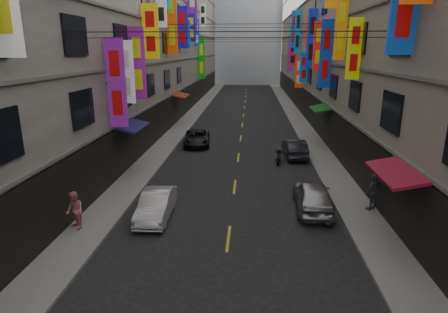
# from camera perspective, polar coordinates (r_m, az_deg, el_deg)

# --- Properties ---
(sidewalk_left) EXTENTS (2.00, 90.00, 0.12)m
(sidewalk_left) POSITION_cam_1_polar(r_m,az_deg,el_deg) (39.04, -6.06, 5.01)
(sidewalk_left) COLOR slate
(sidewalk_left) RESTS_ON ground
(sidewalk_right) EXTENTS (2.00, 90.00, 0.12)m
(sidewalk_right) POSITION_cam_1_polar(r_m,az_deg,el_deg) (38.79, 11.73, 4.69)
(sidewalk_right) COLOR slate
(sidewalk_right) RESTS_ON ground
(building_row_left) EXTENTS (10.14, 90.00, 19.00)m
(building_row_left) POSITION_cam_1_polar(r_m,az_deg,el_deg) (39.89, -15.44, 18.39)
(building_row_left) COLOR gray
(building_row_left) RESTS_ON ground
(building_row_right) EXTENTS (10.14, 90.00, 19.00)m
(building_row_right) POSITION_cam_1_polar(r_m,az_deg,el_deg) (39.41, 21.65, 17.91)
(building_row_right) COLOR gray
(building_row_right) RESTS_ON ground
(haze_block) EXTENTS (18.00, 8.00, 22.00)m
(haze_block) POSITION_cam_1_polar(r_m,az_deg,el_deg) (87.81, 3.72, 18.26)
(haze_block) COLOR silver
(haze_block) RESTS_ON ground
(shop_signage) EXTENTS (14.00, 55.00, 12.46)m
(shop_signage) POSITION_cam_1_polar(r_m,az_deg,el_deg) (30.49, 2.17, 19.17)
(shop_signage) COLOR #1010BE
(shop_signage) RESTS_ON ground
(street_awnings) EXTENTS (13.99, 35.20, 0.41)m
(street_awnings) POSITION_cam_1_polar(r_m,az_deg,el_deg) (22.27, -1.32, 4.53)
(street_awnings) COLOR #144D25
(street_awnings) RESTS_ON ground
(overhead_cables) EXTENTS (14.00, 38.04, 1.24)m
(overhead_cables) POSITION_cam_1_polar(r_m,az_deg,el_deg) (25.78, 2.42, 19.03)
(overhead_cables) COLOR black
(overhead_cables) RESTS_ON ground
(lane_markings) EXTENTS (0.12, 80.20, 0.01)m
(lane_markings) POSITION_cam_1_polar(r_m,az_deg,el_deg) (35.52, 2.69, 3.90)
(lane_markings) COLOR gold
(lane_markings) RESTS_ON ground
(scooter_far_right) EXTENTS (0.57, 1.80, 1.14)m
(scooter_far_right) POSITION_cam_1_polar(r_m,az_deg,el_deg) (25.60, 8.34, -0.01)
(scooter_far_right) COLOR black
(scooter_far_right) RESTS_ON ground
(car_left_mid) EXTENTS (1.38, 3.74, 1.22)m
(car_left_mid) POSITION_cam_1_polar(r_m,az_deg,el_deg) (17.43, -10.29, -7.28)
(car_left_mid) COLOR silver
(car_left_mid) RESTS_ON ground
(car_left_far) EXTENTS (2.38, 4.46, 1.19)m
(car_left_far) POSITION_cam_1_polar(r_m,az_deg,el_deg) (30.16, -4.14, 2.85)
(car_left_far) COLOR black
(car_left_far) RESTS_ON ground
(car_right_mid) EXTENTS (1.78, 4.20, 1.42)m
(car_right_mid) POSITION_cam_1_polar(r_m,az_deg,el_deg) (18.42, 13.39, -5.84)
(car_right_mid) COLOR #A5A5A9
(car_right_mid) RESTS_ON ground
(car_right_far) EXTENTS (1.59, 4.02, 1.30)m
(car_right_far) POSITION_cam_1_polar(r_m,az_deg,el_deg) (27.19, 10.70, 1.28)
(car_right_far) COLOR #2A2931
(car_right_far) RESTS_ON ground
(pedestrian_lfar) EXTENTS (0.96, 0.95, 1.65)m
(pedestrian_lfar) POSITION_cam_1_polar(r_m,az_deg,el_deg) (16.95, -21.80, -7.68)
(pedestrian_lfar) COLOR #E27781
(pedestrian_lfar) RESTS_ON sidewalk_left
(pedestrian_rfar) EXTENTS (1.18, 1.06, 1.76)m
(pedestrian_rfar) POSITION_cam_1_polar(r_m,az_deg,el_deg) (18.88, 21.78, -5.08)
(pedestrian_rfar) COLOR #525254
(pedestrian_rfar) RESTS_ON sidewalk_right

